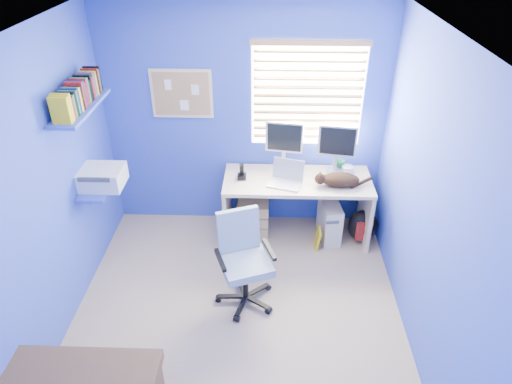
{
  "coord_description": "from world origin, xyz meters",
  "views": [
    {
      "loc": [
        0.27,
        -2.92,
        3.19
      ],
      "look_at": [
        0.15,
        0.65,
        0.95
      ],
      "focal_mm": 32.0,
      "sensor_mm": 36.0,
      "label": 1
    }
  ],
  "objects_px": {
    "laptop": "(285,175)",
    "cat": "(340,180)",
    "tower_pc": "(329,220)",
    "desk": "(296,208)",
    "office_chair": "(244,271)"
  },
  "relations": [
    {
      "from": "cat",
      "to": "tower_pc",
      "type": "distance_m",
      "value": 0.6
    },
    {
      "from": "cat",
      "to": "tower_pc",
      "type": "xyz_separation_m",
      "value": [
        -0.05,
        0.1,
        -0.59
      ]
    },
    {
      "from": "cat",
      "to": "office_chair",
      "type": "height_order",
      "value": "office_chair"
    },
    {
      "from": "tower_pc",
      "to": "office_chair",
      "type": "relative_size",
      "value": 0.5
    },
    {
      "from": "cat",
      "to": "tower_pc",
      "type": "relative_size",
      "value": 0.88
    },
    {
      "from": "tower_pc",
      "to": "desk",
      "type": "bearing_deg",
      "value": 170.62
    },
    {
      "from": "desk",
      "to": "cat",
      "type": "xyz_separation_m",
      "value": [
        0.43,
        -0.12,
        0.44
      ]
    },
    {
      "from": "tower_pc",
      "to": "cat",
      "type": "bearing_deg",
      "value": -70.56
    },
    {
      "from": "cat",
      "to": "office_chair",
      "type": "relative_size",
      "value": 0.44
    },
    {
      "from": "desk",
      "to": "laptop",
      "type": "height_order",
      "value": "laptop"
    },
    {
      "from": "office_chair",
      "to": "laptop",
      "type": "bearing_deg",
      "value": 66.68
    },
    {
      "from": "laptop",
      "to": "cat",
      "type": "distance_m",
      "value": 0.57
    },
    {
      "from": "cat",
      "to": "office_chair",
      "type": "distance_m",
      "value": 1.38
    },
    {
      "from": "laptop",
      "to": "tower_pc",
      "type": "distance_m",
      "value": 0.82
    },
    {
      "from": "laptop",
      "to": "cat",
      "type": "relative_size",
      "value": 0.83
    }
  ]
}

